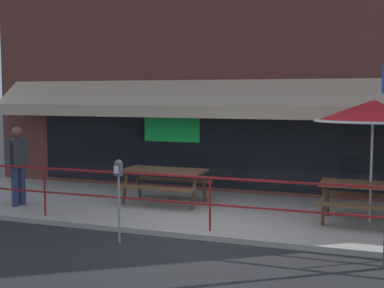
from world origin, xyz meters
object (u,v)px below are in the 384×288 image
at_px(picnic_table_centre, 370,192).
at_px(picnic_table_left, 165,176).
at_px(patio_umbrella_centre, 373,112).
at_px(parking_meter_near, 119,176).
at_px(pedestrian_walking, 18,162).

bearing_deg(picnic_table_centre, picnic_table_left, 174.85).
height_order(picnic_table_centre, patio_umbrella_centre, patio_umbrella_centre).
distance_m(picnic_table_left, parking_meter_near, 2.87).
height_order(picnic_table_left, parking_meter_near, parking_meter_near).
distance_m(picnic_table_centre, pedestrian_walking, 7.25).
distance_m(picnic_table_centre, parking_meter_near, 4.63).
bearing_deg(pedestrian_walking, picnic_table_centre, 6.99).
relative_size(patio_umbrella_centre, parking_meter_near, 1.67).
xyz_separation_m(patio_umbrella_centre, parking_meter_near, (-3.92, -2.62, -1.03)).
height_order(patio_umbrella_centre, pedestrian_walking, patio_umbrella_centre).
bearing_deg(picnic_table_left, pedestrian_walking, -156.30).
bearing_deg(patio_umbrella_centre, picnic_table_centre, -90.00).
bearing_deg(patio_umbrella_centre, parking_meter_near, -146.25).
bearing_deg(picnic_table_left, picnic_table_centre, -5.15).
relative_size(picnic_table_left, patio_umbrella_centre, 0.76).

